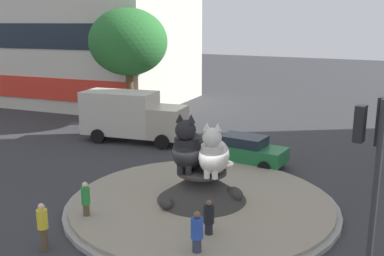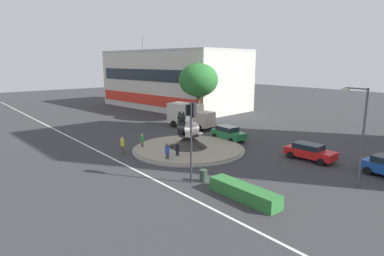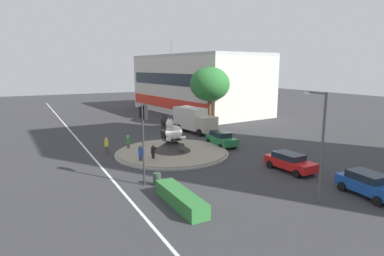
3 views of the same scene
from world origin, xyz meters
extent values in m
plane|color=#333335|center=(0.00, 0.00, 0.00)|extent=(160.00, 160.00, 0.00)
cube|color=silver|center=(0.00, -7.13, 0.00)|extent=(112.00, 0.20, 0.01)
cylinder|color=gray|center=(0.00, 0.00, 0.09)|extent=(11.08, 11.08, 0.18)
cylinder|color=gray|center=(0.00, 0.00, 0.25)|extent=(10.63, 10.63, 0.13)
cone|color=#33302D|center=(0.00, 0.00, 0.94)|extent=(3.67, 3.67, 1.25)
cylinder|color=#33302D|center=(0.00, 0.00, 1.50)|extent=(2.02, 2.02, 0.12)
ellipsoid|color=#33302D|center=(1.27, 0.35, 0.63)|extent=(0.79, 0.66, 0.63)
ellipsoid|color=#33302D|center=(-0.73, 1.41, 0.54)|extent=(0.56, 0.59, 0.45)
ellipsoid|color=#33302D|center=(-0.73, -1.54, 0.53)|extent=(0.53, 0.48, 0.43)
ellipsoid|color=black|center=(-0.56, -0.01, 2.31)|extent=(1.75, 2.31, 1.50)
cylinder|color=black|center=(-0.47, -0.41, 2.48)|extent=(1.17, 1.17, 0.94)
sphere|color=black|center=(-0.43, -0.56, 3.30)|extent=(0.83, 0.83, 0.83)
torus|color=black|center=(-0.43, 0.89, 1.71)|extent=(1.18, 1.18, 0.19)
cone|color=black|center=(-0.21, -0.51, 3.78)|extent=(0.41, 0.41, 0.34)
cone|color=black|center=(-0.65, -0.61, 3.78)|extent=(0.41, 0.41, 0.34)
cylinder|color=black|center=(-0.22, -0.70, 1.75)|extent=(0.26, 0.26, 0.38)
cylinder|color=black|center=(-0.55, -0.78, 1.75)|extent=(0.26, 0.26, 0.38)
ellipsoid|color=silver|center=(0.56, -0.04, 2.24)|extent=(1.66, 2.13, 1.36)
cylinder|color=silver|center=(0.66, -0.40, 2.39)|extent=(1.10, 1.10, 0.85)
sphere|color=silver|center=(0.70, -0.53, 3.14)|extent=(0.75, 0.75, 0.75)
torus|color=silver|center=(0.64, 0.78, 1.70)|extent=(1.10, 1.10, 0.17)
cone|color=silver|center=(0.90, -0.47, 3.57)|extent=(0.38, 0.38, 0.31)
cone|color=silver|center=(0.50, -0.58, 3.57)|extent=(0.38, 0.38, 0.31)
cylinder|color=silver|center=(0.90, -0.65, 1.73)|extent=(0.24, 0.24, 0.34)
cylinder|color=silver|center=(0.60, -0.73, 1.73)|extent=(0.24, 0.24, 0.34)
cylinder|color=#2D2D33|center=(6.97, -5.38, 2.92)|extent=(0.14, 0.14, 5.85)
cube|color=black|center=(7.00, -5.16, 5.32)|extent=(0.35, 0.28, 1.05)
sphere|color=#360606|center=(7.01, -5.08, 5.64)|extent=(0.18, 0.18, 0.18)
sphere|color=orange|center=(7.01, -5.08, 5.32)|extent=(0.18, 0.18, 0.18)
sphere|color=black|center=(7.01, -5.08, 5.01)|extent=(0.18, 0.18, 0.18)
cube|color=black|center=(6.53, -5.32, 5.27)|extent=(0.23, 0.30, 0.80)
cube|color=beige|center=(-26.12, 17.25, 5.06)|extent=(29.00, 16.09, 10.13)
cube|color=red|center=(-25.42, 10.60, 2.03)|extent=(26.51, 2.92, 1.82)
cube|color=#19232D|center=(-25.42, 10.62, 6.28)|extent=(25.40, 2.76, 2.03)
cube|color=#B2B2AD|center=(-26.12, 17.25, 10.38)|extent=(29.00, 16.09, 0.50)
cylinder|color=#4C4C51|center=(-33.99, 15.49, 12.13)|extent=(0.10, 0.10, 3.00)
cube|color=#2D7033|center=(11.36, -4.61, 0.45)|extent=(5.19, 1.20, 0.90)
cylinder|color=brown|center=(-11.87, 11.38, 1.86)|extent=(0.55, 0.55, 3.72)
ellipsoid|color=#286B2D|center=(-11.87, 11.38, 6.00)|extent=(5.70, 5.70, 4.85)
cylinder|color=#4C4C51|center=(15.01, 3.25, 3.46)|extent=(0.16, 0.16, 6.93)
cylinder|color=#4C4C51|center=(14.18, 3.40, 6.83)|extent=(1.67, 0.40, 0.10)
cube|color=silver|center=(13.36, 3.55, 6.73)|extent=(0.50, 0.24, 0.16)
cylinder|color=brown|center=(-3.08, -3.46, 0.38)|extent=(0.24, 0.24, 0.76)
cylinder|color=#288C38|center=(-3.08, -3.46, 1.09)|extent=(0.32, 0.32, 0.66)
sphere|color=beige|center=(-3.08, -3.46, 1.54)|extent=(0.22, 0.22, 0.22)
cylinder|color=black|center=(1.62, -2.61, 0.36)|extent=(0.28, 0.28, 0.72)
cylinder|color=black|center=(1.62, -2.61, 1.03)|extent=(0.37, 0.37, 0.63)
sphere|color=brown|center=(1.62, -2.61, 1.45)|extent=(0.21, 0.21, 0.21)
cylinder|color=brown|center=(-2.97, -5.68, 0.38)|extent=(0.26, 0.26, 0.77)
cylinder|color=yellow|center=(-2.97, -5.68, 1.10)|extent=(0.35, 0.35, 0.67)
sphere|color=beige|center=(-2.97, -5.68, 1.54)|extent=(0.22, 0.22, 0.22)
cylinder|color=#33384C|center=(1.82, -3.87, 0.39)|extent=(0.30, 0.30, 0.78)
cylinder|color=#284CB2|center=(1.82, -3.87, 1.11)|extent=(0.39, 0.39, 0.68)
sphere|color=brown|center=(1.82, -3.87, 1.56)|extent=(0.22, 0.22, 0.22)
cube|color=red|center=(9.43, 6.32, 0.66)|extent=(4.42, 1.96, 0.68)
cube|color=#19232D|center=(9.22, 6.31, 1.23)|extent=(2.51, 1.65, 0.46)
cylinder|color=black|center=(10.82, 7.26, 0.32)|extent=(0.65, 0.25, 0.64)
cylinder|color=black|center=(10.91, 5.52, 0.32)|extent=(0.65, 0.25, 0.64)
cylinder|color=black|center=(7.96, 7.11, 0.32)|extent=(0.65, 0.25, 0.64)
cylinder|color=black|center=(8.05, 5.38, 0.32)|extent=(0.65, 0.25, 0.64)
cylinder|color=black|center=(14.56, 8.00, 0.32)|extent=(0.66, 0.28, 0.64)
cylinder|color=black|center=(14.39, 6.25, 0.32)|extent=(0.66, 0.28, 0.64)
cube|color=#1E6B38|center=(-0.40, 6.01, 0.69)|extent=(4.20, 1.95, 0.74)
cube|color=#19232D|center=(-0.61, 6.02, 1.31)|extent=(2.38, 1.64, 0.51)
cylinder|color=black|center=(1.00, 6.78, 0.32)|extent=(0.65, 0.26, 0.64)
cylinder|color=black|center=(0.90, 5.07, 0.32)|extent=(0.65, 0.26, 0.64)
cylinder|color=black|center=(-1.71, 6.94, 0.32)|extent=(0.65, 0.26, 0.64)
cylinder|color=black|center=(-1.81, 5.23, 0.32)|extent=(0.65, 0.26, 0.64)
cube|color=#B7AD99|center=(-6.20, 7.52, 1.39)|extent=(2.34, 2.60, 1.88)
cube|color=beige|center=(-9.43, 6.94, 1.80)|extent=(4.92, 3.06, 2.69)
cylinder|color=black|center=(-6.33, 8.66, 0.45)|extent=(0.94, 0.45, 0.90)
cylinder|color=black|center=(-5.93, 6.40, 0.45)|extent=(0.94, 0.45, 0.90)
cylinder|color=black|center=(-10.60, 7.90, 0.45)|extent=(0.94, 0.45, 0.90)
cylinder|color=black|center=(-10.19, 5.64, 0.45)|extent=(0.94, 0.45, 0.90)
cylinder|color=#2D4233|center=(7.38, -4.55, 0.45)|extent=(0.56, 0.56, 0.90)
camera|label=1|loc=(7.78, -15.17, 7.39)|focal=41.56mm
camera|label=2|loc=(24.34, -19.56, 8.67)|focal=30.48mm
camera|label=3|loc=(28.43, -12.88, 8.40)|focal=30.66mm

